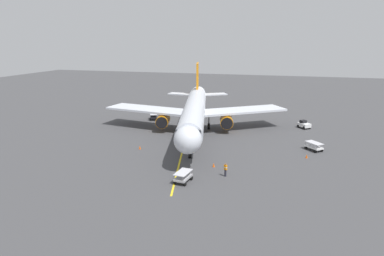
# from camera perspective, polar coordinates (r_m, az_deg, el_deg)

# --- Properties ---
(ground_plane) EXTENTS (220.00, 220.00, 0.00)m
(ground_plane) POSITION_cam_1_polar(r_m,az_deg,el_deg) (60.58, 0.45, -1.08)
(ground_plane) COLOR #424244
(apron_lead_in_line) EXTENTS (9.14, 39.05, 0.01)m
(apron_lead_in_line) POSITION_cam_1_polar(r_m,az_deg,el_deg) (55.99, -1.25, -2.40)
(apron_lead_in_line) COLOR yellow
(apron_lead_in_line) RESTS_ON ground
(airplane) EXTENTS (33.93, 39.97, 11.50)m
(airplane) POSITION_cam_1_polar(r_m,az_deg,el_deg) (60.86, 0.40, 2.87)
(airplane) COLOR silver
(airplane) RESTS_ON ground
(ground_crew_marshaller) EXTENTS (0.47, 0.45, 1.71)m
(ground_crew_marshaller) POSITION_cam_1_polar(r_m,az_deg,el_deg) (42.28, 5.63, -6.94)
(ground_crew_marshaller) COLOR #23232D
(ground_crew_marshaller) RESTS_ON ground
(tug_near_nose) EXTENTS (2.62, 2.73, 1.50)m
(tug_near_nose) POSITION_cam_1_polar(r_m,az_deg,el_deg) (68.12, 18.25, 0.55)
(tug_near_nose) COLOR white
(tug_near_nose) RESTS_ON ground
(baggage_cart_portside) EXTENTS (2.77, 2.88, 1.27)m
(baggage_cart_portside) POSITION_cam_1_polar(r_m,az_deg,el_deg) (54.91, 19.76, -2.91)
(baggage_cart_portside) COLOR white
(baggage_cart_portside) RESTS_ON ground
(baggage_cart_starboard_side) EXTENTS (2.33, 2.94, 1.27)m
(baggage_cart_starboard_side) POSITION_cam_1_polar(r_m,az_deg,el_deg) (72.14, -6.44, 1.92)
(baggage_cart_starboard_side) COLOR black
(baggage_cart_starboard_side) RESTS_ON ground
(baggage_cart_rear_apron) EXTENTS (1.85, 2.76, 1.27)m
(baggage_cart_rear_apron) POSITION_cam_1_polar(r_m,az_deg,el_deg) (40.57, -1.49, -8.17)
(baggage_cart_rear_apron) COLOR #9E9EA3
(baggage_cart_rear_apron) RESTS_ON ground
(safety_cone_nose_left) EXTENTS (0.32, 0.32, 0.55)m
(safety_cone_nose_left) POSITION_cam_1_polar(r_m,az_deg,el_deg) (51.22, 18.65, -4.50)
(safety_cone_nose_left) COLOR #F2590F
(safety_cone_nose_left) RESTS_ON ground
(safety_cone_nose_right) EXTENTS (0.32, 0.32, 0.55)m
(safety_cone_nose_right) POSITION_cam_1_polar(r_m,az_deg,el_deg) (53.06, -8.74, -3.23)
(safety_cone_nose_right) COLOR #F2590F
(safety_cone_nose_right) RESTS_ON ground
(safety_cone_wing_port) EXTENTS (0.32, 0.32, 0.55)m
(safety_cone_wing_port) POSITION_cam_1_polar(r_m,az_deg,el_deg) (45.36, 3.66, -6.20)
(safety_cone_wing_port) COLOR #F2590F
(safety_cone_wing_port) RESTS_ON ground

